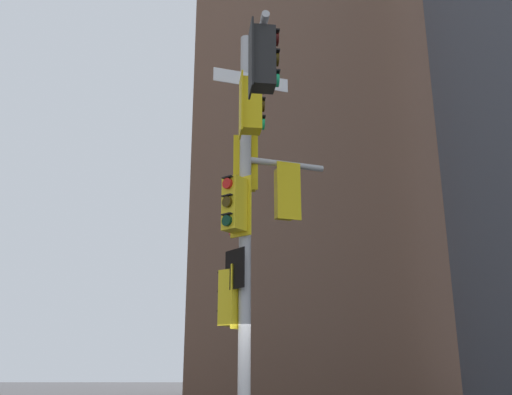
# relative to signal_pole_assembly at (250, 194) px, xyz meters

# --- Properties ---
(building_mid_block) EXTENTS (14.40, 14.40, 44.02)m
(building_mid_block) POSITION_rel_signal_pole_assembly_xyz_m (3.42, 27.29, 17.21)
(building_mid_block) COLOR brown
(building_mid_block) RESTS_ON ground
(signal_pole_assembly) EXTENTS (2.17, 3.47, 8.28)m
(signal_pole_assembly) POSITION_rel_signal_pole_assembly_xyz_m (0.00, 0.00, 0.00)
(signal_pole_assembly) COLOR #B2B2B5
(signal_pole_assembly) RESTS_ON ground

